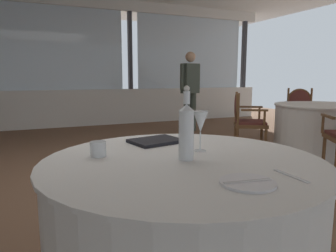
# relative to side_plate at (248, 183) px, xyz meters

# --- Properties ---
(ground_plane) EXTENTS (14.86, 14.86, 0.00)m
(ground_plane) POSITION_rel_side_plate_xyz_m (-0.12, 2.30, -0.75)
(ground_plane) COLOR brown
(window_wall_far) EXTENTS (10.71, 0.14, 2.93)m
(window_wall_far) POSITION_rel_side_plate_xyz_m (-0.12, 6.59, 0.41)
(window_wall_far) COLOR silver
(window_wall_far) RESTS_ON ground_plane
(foreground_table) EXTENTS (1.35, 1.35, 0.75)m
(foreground_table) POSITION_rel_side_plate_xyz_m (-0.06, 0.42, -0.38)
(foreground_table) COLOR white
(foreground_table) RESTS_ON ground_plane
(side_plate) EXTENTS (0.21, 0.21, 0.01)m
(side_plate) POSITION_rel_side_plate_xyz_m (0.00, 0.00, 0.00)
(side_plate) COLOR white
(side_plate) RESTS_ON foreground_table
(butter_knife) EXTENTS (0.19, 0.05, 0.00)m
(butter_knife) POSITION_rel_side_plate_xyz_m (0.00, 0.00, 0.01)
(butter_knife) COLOR silver
(butter_knife) RESTS_ON foreground_table
(dinner_fork) EXTENTS (0.02, 0.18, 0.00)m
(dinner_fork) POSITION_rel_side_plate_xyz_m (0.21, 0.00, -0.00)
(dinner_fork) COLOR silver
(dinner_fork) RESTS_ON foreground_table
(water_bottle) EXTENTS (0.07, 0.07, 0.35)m
(water_bottle) POSITION_rel_side_plate_xyz_m (-0.05, 0.40, 0.14)
(water_bottle) COLOR white
(water_bottle) RESTS_ON foreground_table
(wine_glass) EXTENTS (0.08, 0.08, 0.21)m
(wine_glass) POSITION_rel_side_plate_xyz_m (0.10, 0.52, 0.15)
(wine_glass) COLOR white
(wine_glass) RESTS_ON foreground_table
(water_tumbler) EXTENTS (0.08, 0.08, 0.07)m
(water_tumbler) POSITION_rel_side_plate_xyz_m (-0.42, 0.63, 0.03)
(water_tumbler) COLOR white
(water_tumbler) RESTS_ON foreground_table
(menu_book) EXTENTS (0.33, 0.27, 0.02)m
(menu_book) POSITION_rel_side_plate_xyz_m (-0.04, 0.82, 0.01)
(menu_book) COLOR black
(menu_book) RESTS_ON foreground_table
(background_table_0) EXTENTS (1.31, 1.31, 0.75)m
(background_table_0) POSITION_rel_side_plate_xyz_m (3.12, 2.32, -0.38)
(background_table_0) COLOR white
(background_table_0) RESTS_ON ground_plane
(dining_chair_0_2) EXTENTS (0.65, 0.63, 0.94)m
(dining_chair_0_2) POSITION_rel_side_plate_xyz_m (3.68, 3.24, -0.21)
(dining_chair_0_2) COLOR brown
(dining_chair_0_2) RESTS_ON ground_plane
(dining_chair_0_3) EXTENTS (0.63, 0.65, 0.91)m
(dining_chair_0_3) POSITION_rel_side_plate_xyz_m (2.20, 2.88, -0.21)
(dining_chair_0_3) COLOR brown
(dining_chair_0_3) RESTS_ON ground_plane
(diner_person_0) EXTENTS (0.51, 0.29, 1.65)m
(diner_person_0) POSITION_rel_side_plate_xyz_m (2.33, 4.91, 0.18)
(diner_person_0) COLOR #424C42
(diner_person_0) RESTS_ON ground_plane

